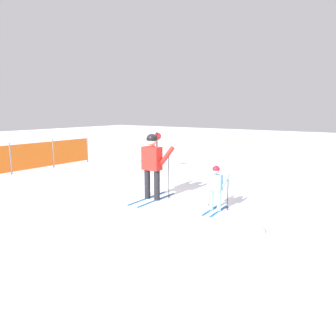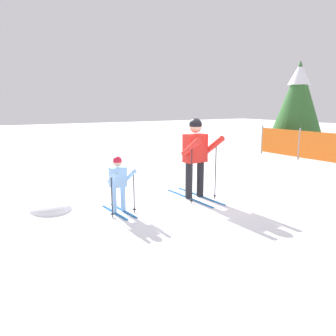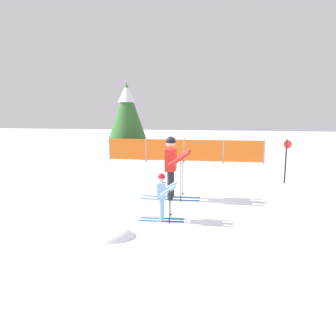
# 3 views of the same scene
# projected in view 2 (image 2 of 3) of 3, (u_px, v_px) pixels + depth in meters

# --- Properties ---
(ground_plane) EXTENTS (60.00, 60.00, 0.00)m
(ground_plane) POSITION_uv_depth(u_px,v_px,m) (194.00, 200.00, 6.98)
(ground_plane) COLOR white
(skier_adult) EXTENTS (1.64, 0.74, 1.73)m
(skier_adult) POSITION_uv_depth(u_px,v_px,m) (196.00, 151.00, 6.97)
(skier_adult) COLOR #1966B2
(skier_adult) RESTS_ON ground_plane
(skier_child) EXTENTS (1.02, 0.52, 1.07)m
(skier_child) POSITION_uv_depth(u_px,v_px,m) (118.00, 180.00, 6.08)
(skier_child) COLOR #1966B2
(skier_child) RESTS_ON ground_plane
(conifer_far) EXTENTS (2.03, 2.03, 3.78)m
(conifer_far) POSITION_uv_depth(u_px,v_px,m) (298.00, 96.00, 13.53)
(conifer_far) COLOR #4C3823
(conifer_far) RESTS_ON ground_plane
(snow_mound) EXTENTS (0.93, 0.79, 0.37)m
(snow_mound) POSITION_uv_depth(u_px,v_px,m) (51.00, 209.00, 6.37)
(snow_mound) COLOR white
(snow_mound) RESTS_ON ground_plane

